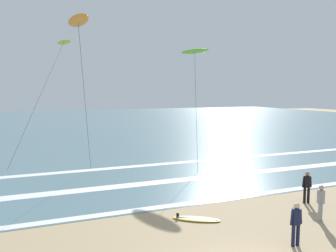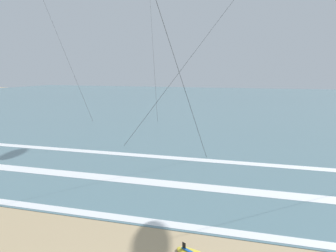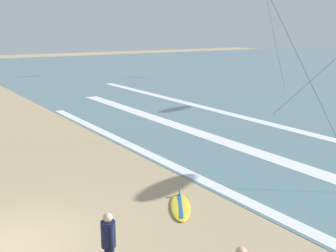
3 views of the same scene
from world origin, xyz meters
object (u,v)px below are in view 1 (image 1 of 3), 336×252
object	(u,v)px
surfer_foreground_main	(307,184)
kite_lime_far_left	(195,52)
surfboard_near_water	(196,219)
kite_yellow_mid_center	(64,43)
surfer_left_near	(321,200)
kite_orange_low_near	(78,22)
surfer_mid_group	(296,220)

from	to	relation	value
surfer_foreground_main	kite_lime_far_left	distance (m)	16.02
surfboard_near_water	surfer_foreground_main	bearing A→B (deg)	-0.27
surfer_foreground_main	kite_yellow_mid_center	distance (m)	28.18
surfer_left_near	surfboard_near_water	world-z (taller)	surfer_left_near
kite_orange_low_near	kite_lime_far_left	size ratio (longest dim) A/B	1.02
surfer_mid_group	surfboard_near_water	world-z (taller)	surfer_mid_group
surfer_mid_group	kite_orange_low_near	distance (m)	13.96
surfer_mid_group	kite_yellow_mid_center	xyz separation A→B (m)	(-5.87, 28.05, 9.73)
kite_orange_low_near	kite_yellow_mid_center	bearing A→B (deg)	88.41
surfer_left_near	kite_lime_far_left	world-z (taller)	kite_lime_far_left
surfer_mid_group	kite_yellow_mid_center	bearing A→B (deg)	101.82
surfer_foreground_main	surfer_left_near	distance (m)	2.39
surfboard_near_water	kite_orange_low_near	distance (m)	11.60
kite_yellow_mid_center	surfer_mid_group	bearing A→B (deg)	-78.18
surfer_left_near	kite_orange_low_near	xyz separation A→B (m)	(-9.00, 7.88, 8.24)
surfboard_near_water	kite_lime_far_left	size ratio (longest dim) A/B	0.23
surfboard_near_water	kite_lime_far_left	distance (m)	17.71
surfer_mid_group	surfer_left_near	size ratio (longest dim) A/B	1.00
kite_yellow_mid_center	kite_lime_far_left	world-z (taller)	kite_yellow_mid_center
kite_yellow_mid_center	kite_orange_low_near	bearing A→B (deg)	-91.59
surfboard_near_water	surfer_left_near	bearing A→B (deg)	-23.08
surfer_foreground_main	kite_lime_far_left	size ratio (longest dim) A/B	0.17
surfer_left_near	kite_orange_low_near	size ratio (longest dim) A/B	0.17
surfer_mid_group	surfer_left_near	bearing A→B (deg)	28.19
surfer_foreground_main	surfboard_near_water	bearing A→B (deg)	179.73
surfer_mid_group	surfboard_near_water	size ratio (longest dim) A/B	0.76
kite_orange_low_near	kite_yellow_mid_center	size ratio (longest dim) A/B	0.72
kite_orange_low_near	kite_lime_far_left	world-z (taller)	kite_orange_low_near
kite_yellow_mid_center	surfer_foreground_main	bearing A→B (deg)	-68.48
surfer_mid_group	kite_lime_far_left	size ratio (longest dim) A/B	0.17
surfer_foreground_main	surfboard_near_water	distance (m)	6.16
surfboard_near_water	kite_lime_far_left	xyz separation A→B (m)	(6.53, 13.82, 8.94)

